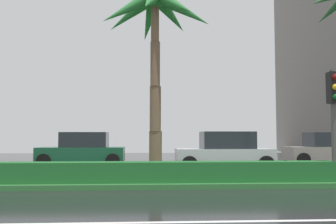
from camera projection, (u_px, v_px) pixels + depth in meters
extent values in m
cube|color=black|center=(142.00, 180.00, 13.54)|extent=(90.00, 42.00, 0.10)
cube|color=white|center=(138.00, 223.00, 6.57)|extent=(81.00, 0.14, 0.01)
cube|color=#2D6B33|center=(142.00, 179.00, 12.55)|extent=(85.50, 4.00, 0.15)
cube|color=#1E6028|center=(142.00, 172.00, 11.18)|extent=(76.50, 0.70, 0.60)
cylinder|color=brown|center=(155.00, 154.00, 12.72)|extent=(0.43, 0.43, 1.53)
cylinder|color=brown|center=(155.00, 109.00, 12.77)|extent=(0.38, 0.38, 1.53)
cylinder|color=brown|center=(155.00, 64.00, 12.82)|extent=(0.33, 0.33, 1.53)
cylinder|color=brown|center=(155.00, 20.00, 12.87)|extent=(0.28, 0.28, 1.53)
cone|color=#2B7735|center=(182.00, 10.00, 13.04)|extent=(2.20, 0.76, 1.45)
cone|color=#2B7735|center=(170.00, 14.00, 13.73)|extent=(1.72, 2.11, 1.32)
cone|color=#2B7735|center=(149.00, 19.00, 13.76)|extent=(0.97, 2.17, 1.61)
cone|color=#2B7735|center=(132.00, 13.00, 13.35)|extent=(2.12, 1.63, 1.46)
cone|color=#2B7735|center=(129.00, 8.00, 12.56)|extent=(2.18, 1.18, 1.61)
cone|color=#2B7735|center=(151.00, 0.00, 11.97)|extent=(0.93, 2.20, 1.54)
cone|color=#2B7735|center=(172.00, 3.00, 12.18)|extent=(1.71, 2.04, 1.56)
cone|color=#2C5B32|center=(336.00, 6.00, 14.40)|extent=(1.35, 2.01, 1.39)
cylinder|color=#4C4C47|center=(334.00, 125.00, 11.37)|extent=(0.16, 0.16, 3.38)
cube|color=black|center=(333.00, 88.00, 11.45)|extent=(0.28, 0.32, 0.96)
sphere|color=maroon|center=(335.00, 77.00, 11.30)|extent=(0.20, 0.20, 0.20)
sphere|color=yellow|center=(336.00, 87.00, 11.28)|extent=(0.20, 0.20, 0.20)
sphere|color=#0F591E|center=(336.00, 97.00, 11.26)|extent=(0.20, 0.20, 0.20)
cube|color=#195133|center=(82.00, 154.00, 19.10)|extent=(4.30, 1.76, 0.72)
cube|color=#1E2328|center=(85.00, 140.00, 19.16)|extent=(2.30, 1.58, 0.76)
cylinder|color=black|center=(44.00, 161.00, 18.09)|extent=(0.68, 0.22, 0.68)
cylinder|color=black|center=(53.00, 159.00, 19.88)|extent=(0.68, 0.22, 0.68)
cylinder|color=black|center=(113.00, 160.00, 18.28)|extent=(0.68, 0.22, 0.68)
cylinder|color=black|center=(116.00, 158.00, 20.08)|extent=(0.68, 0.22, 0.68)
cube|color=silver|center=(224.00, 157.00, 16.91)|extent=(4.30, 1.76, 0.72)
cube|color=#1E2328|center=(227.00, 140.00, 16.97)|extent=(2.30, 1.58, 0.76)
cylinder|color=black|center=(190.00, 164.00, 15.90)|extent=(0.68, 0.22, 0.68)
cylinder|color=black|center=(185.00, 161.00, 17.70)|extent=(0.68, 0.22, 0.68)
cylinder|color=black|center=(266.00, 164.00, 16.09)|extent=(0.68, 0.22, 0.68)
cylinder|color=black|center=(254.00, 161.00, 17.89)|extent=(0.68, 0.22, 0.68)
cube|color=gray|center=(327.00, 153.00, 20.02)|extent=(4.30, 1.76, 0.72)
cube|color=#1E2328|center=(329.00, 140.00, 20.08)|extent=(2.30, 1.58, 0.76)
cylinder|color=black|center=(304.00, 160.00, 19.01)|extent=(0.68, 0.22, 0.68)
cylinder|color=black|center=(290.00, 158.00, 20.81)|extent=(0.68, 0.22, 0.68)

